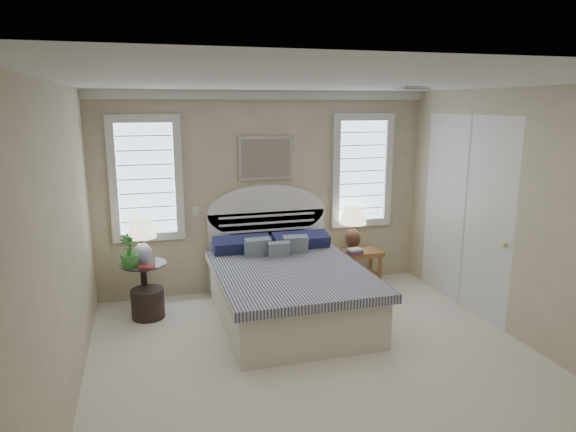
# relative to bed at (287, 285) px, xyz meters

# --- Properties ---
(floor) EXTENTS (4.50, 5.00, 0.01)m
(floor) POSITION_rel_bed_xyz_m (0.00, -1.46, -0.39)
(floor) COLOR #EDE3CA
(floor) RESTS_ON ground
(ceiling) EXTENTS (4.50, 5.00, 0.01)m
(ceiling) POSITION_rel_bed_xyz_m (0.00, -1.46, 2.31)
(ceiling) COLOR silver
(ceiling) RESTS_ON wall_back
(wall_back) EXTENTS (4.50, 0.02, 2.70)m
(wall_back) POSITION_rel_bed_xyz_m (0.00, 1.04, 0.96)
(wall_back) COLOR beige
(wall_back) RESTS_ON floor
(wall_left) EXTENTS (0.02, 5.00, 2.70)m
(wall_left) POSITION_rel_bed_xyz_m (-2.25, -1.46, 0.96)
(wall_left) COLOR beige
(wall_left) RESTS_ON floor
(wall_right) EXTENTS (0.02, 5.00, 2.70)m
(wall_right) POSITION_rel_bed_xyz_m (2.25, -1.46, 0.96)
(wall_right) COLOR beige
(wall_right) RESTS_ON floor
(crown_molding) EXTENTS (4.50, 0.08, 0.12)m
(crown_molding) POSITION_rel_bed_xyz_m (0.00, 1.00, 2.25)
(crown_molding) COLOR silver
(crown_molding) RESTS_ON wall_back
(hvac_vent) EXTENTS (0.30, 0.20, 0.02)m
(hvac_vent) POSITION_rel_bed_xyz_m (1.20, -0.66, 2.29)
(hvac_vent) COLOR #B2B2B2
(hvac_vent) RESTS_ON ceiling
(switch_plate) EXTENTS (0.08, 0.01, 0.12)m
(switch_plate) POSITION_rel_bed_xyz_m (-0.95, 1.03, 0.76)
(switch_plate) COLOR silver
(switch_plate) RESTS_ON wall_back
(window_left) EXTENTS (0.90, 0.06, 1.60)m
(window_left) POSITION_rel_bed_xyz_m (-1.55, 1.02, 1.21)
(window_left) COLOR #C9E8FF
(window_left) RESTS_ON wall_back
(window_right) EXTENTS (0.90, 0.06, 1.60)m
(window_right) POSITION_rel_bed_xyz_m (1.40, 1.02, 1.21)
(window_right) COLOR #C9E8FF
(window_right) RESTS_ON wall_back
(painting) EXTENTS (0.74, 0.04, 0.58)m
(painting) POSITION_rel_bed_xyz_m (0.00, 1.00, 1.43)
(painting) COLOR silver
(painting) RESTS_ON wall_back
(closet_door) EXTENTS (0.02, 1.80, 2.40)m
(closet_door) POSITION_rel_bed_xyz_m (2.23, -0.26, 0.81)
(closet_door) COLOR silver
(closet_door) RESTS_ON floor
(bed) EXTENTS (1.72, 2.28, 1.47)m
(bed) POSITION_rel_bed_xyz_m (0.00, 0.00, 0.00)
(bed) COLOR beige
(bed) RESTS_ON floor
(side_table_left) EXTENTS (0.56, 0.56, 0.63)m
(side_table_left) POSITION_rel_bed_xyz_m (-1.65, 0.59, 0.00)
(side_table_left) COLOR black
(side_table_left) RESTS_ON floor
(nightstand_right) EXTENTS (0.50, 0.40, 0.53)m
(nightstand_right) POSITION_rel_bed_xyz_m (1.30, 0.69, 0.00)
(nightstand_right) COLOR #945D30
(nightstand_right) RESTS_ON floor
(floor_pot) EXTENTS (0.41, 0.41, 0.36)m
(floor_pot) POSITION_rel_bed_xyz_m (-1.62, 0.40, -0.21)
(floor_pot) COLOR black
(floor_pot) RESTS_ON floor
(lamp_left) EXTENTS (0.45, 0.45, 0.57)m
(lamp_left) POSITION_rel_bed_xyz_m (-1.65, 0.56, 0.59)
(lamp_left) COLOR silver
(lamp_left) RESTS_ON side_table_left
(lamp_right) EXTENTS (0.49, 0.49, 0.62)m
(lamp_right) POSITION_rel_bed_xyz_m (1.20, 0.82, 0.52)
(lamp_right) COLOR black
(lamp_right) RESTS_ON nightstand_right
(potted_plant) EXTENTS (0.27, 0.27, 0.41)m
(potted_plant) POSITION_rel_bed_xyz_m (-1.79, 0.45, 0.45)
(potted_plant) COLOR #31732E
(potted_plant) RESTS_ON side_table_left
(books_left) EXTENTS (0.20, 0.16, 0.02)m
(books_left) POSITION_rel_bed_xyz_m (-1.61, 0.39, 0.26)
(books_left) COLOR maroon
(books_left) RESTS_ON side_table_left
(books_right) EXTENTS (0.21, 0.16, 0.08)m
(books_right) POSITION_rel_bed_xyz_m (1.12, 0.54, 0.18)
(books_right) COLOR maroon
(books_right) RESTS_ON nightstand_right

